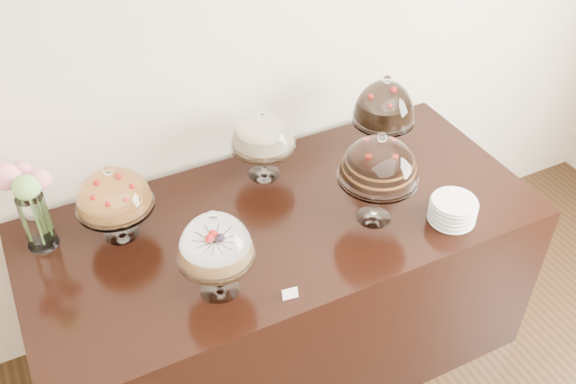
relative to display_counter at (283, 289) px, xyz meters
name	(u,v)px	position (x,y,z in m)	size (l,w,h in m)	color
wall_back	(226,36)	(0.00, 0.55, 1.05)	(5.00, 0.04, 3.00)	beige
display_counter	(283,289)	(0.00, 0.00, 0.00)	(2.20, 1.00, 0.90)	black
cake_stand_sugar_sponge	(215,242)	(-0.39, -0.26, 0.70)	(0.28, 0.28, 0.39)	white
cake_stand_choco_layer	(379,163)	(0.35, -0.17, 0.74)	(0.33, 0.33, 0.44)	white
cake_stand_cheesecake	(263,134)	(0.06, 0.31, 0.67)	(0.30, 0.30, 0.35)	white
cake_stand_dark_choco	(384,105)	(0.63, 0.22, 0.72)	(0.30, 0.30, 0.42)	white
cake_stand_fruit_tart	(113,193)	(-0.64, 0.21, 0.67)	(0.31, 0.31, 0.35)	white
flower_vase	(28,199)	(-0.95, 0.29, 0.69)	(0.21, 0.29, 0.42)	white
plate_stack	(453,210)	(0.64, -0.33, 0.50)	(0.19, 0.19, 0.10)	silver
price_card_left	(290,294)	(-0.17, -0.41, 0.47)	(0.06, 0.01, 0.04)	white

